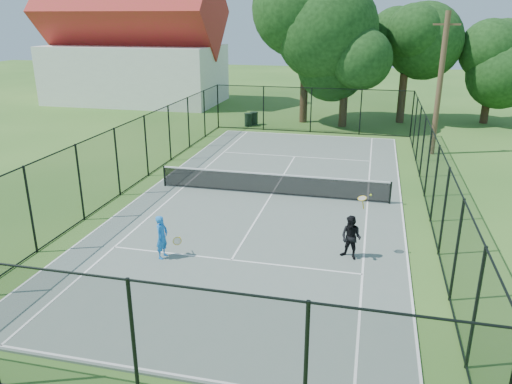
% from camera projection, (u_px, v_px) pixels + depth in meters
% --- Properties ---
extents(ground, '(120.00, 120.00, 0.00)m').
position_uv_depth(ground, '(272.00, 196.00, 21.83)').
color(ground, '#2D5B1F').
extents(tennis_court, '(11.00, 24.00, 0.06)m').
position_uv_depth(tennis_court, '(272.00, 195.00, 21.82)').
color(tennis_court, slate).
rests_on(tennis_court, ground).
extents(tennis_net, '(10.08, 0.08, 0.95)m').
position_uv_depth(tennis_net, '(272.00, 183.00, 21.63)').
color(tennis_net, black).
rests_on(tennis_net, tennis_court).
extents(fence, '(13.10, 26.10, 3.00)m').
position_uv_depth(fence, '(272.00, 163.00, 21.33)').
color(fence, black).
rests_on(fence, ground).
extents(tree_near_left, '(8.13, 8.13, 10.60)m').
position_uv_depth(tree_near_left, '(306.00, 30.00, 34.89)').
color(tree_near_left, '#332114').
rests_on(tree_near_left, ground).
extents(tree_near_mid, '(5.92, 5.92, 7.74)m').
position_uv_depth(tree_near_mid, '(346.00, 57.00, 33.97)').
color(tree_near_mid, '#332114').
rests_on(tree_near_mid, ground).
extents(tree_near_right, '(5.61, 5.61, 7.74)m').
position_uv_depth(tree_near_right, '(406.00, 54.00, 35.27)').
color(tree_near_right, '#332114').
rests_on(tree_near_right, ground).
extents(tree_far_right, '(5.02, 5.02, 6.64)m').
position_uv_depth(tree_far_right, '(492.00, 66.00, 35.35)').
color(tree_far_right, '#332114').
rests_on(tree_far_right, ground).
extents(building, '(15.30, 8.15, 11.87)m').
position_uv_depth(building, '(134.00, 46.00, 44.06)').
color(building, silver).
rests_on(building, ground).
extents(trash_bin_left, '(0.58, 0.58, 0.91)m').
position_uv_depth(trash_bin_left, '(248.00, 120.00, 35.49)').
color(trash_bin_left, black).
rests_on(trash_bin_left, ground).
extents(trash_bin_right, '(0.58, 0.58, 0.92)m').
position_uv_depth(trash_bin_right, '(254.00, 118.00, 35.94)').
color(trash_bin_right, black).
rests_on(trash_bin_right, ground).
extents(utility_pole, '(1.40, 0.30, 7.71)m').
position_uv_depth(utility_pole, '(440.00, 84.00, 27.16)').
color(utility_pole, '#4C3823').
rests_on(utility_pole, ground).
extents(player_blue, '(0.79, 0.56, 1.43)m').
position_uv_depth(player_blue, '(162.00, 237.00, 15.89)').
color(player_blue, blue).
rests_on(player_blue, tennis_court).
extents(player_black, '(0.97, 0.88, 2.08)m').
position_uv_depth(player_black, '(351.00, 237.00, 15.82)').
color(player_black, black).
rests_on(player_black, tennis_court).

